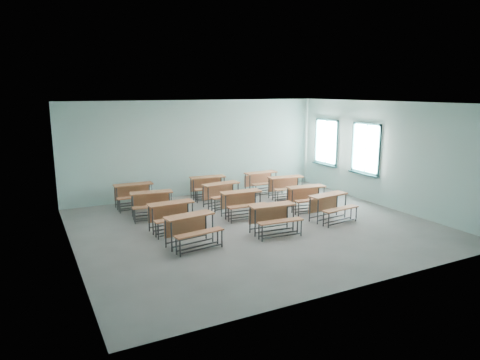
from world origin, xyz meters
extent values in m
cube|color=gray|center=(0.00, 0.00, -0.01)|extent=(9.00, 8.00, 0.02)
cube|color=white|center=(0.00, 0.00, 3.21)|extent=(9.00, 8.00, 0.02)
cube|color=#A6D0C8|center=(0.00, 4.01, 1.60)|extent=(9.00, 0.02, 3.20)
cube|color=#A6D0C8|center=(0.00, -4.01, 1.60)|extent=(9.00, 0.02, 3.20)
cube|color=#A6D0C8|center=(-4.51, 0.00, 1.60)|extent=(0.02, 8.00, 3.20)
cube|color=#A6D0C8|center=(4.51, 0.00, 1.60)|extent=(0.02, 8.00, 3.20)
cube|color=#194448|center=(4.47, 2.80, 0.93)|extent=(0.06, 1.20, 0.06)
cube|color=#194448|center=(4.47, 2.80, 2.47)|extent=(0.06, 1.20, 0.06)
cube|color=#194448|center=(4.47, 2.23, 1.70)|extent=(0.06, 0.06, 1.60)
cube|color=#194448|center=(4.47, 3.37, 1.70)|extent=(0.06, 0.06, 1.60)
cube|color=#194448|center=(4.47, 2.80, 1.70)|extent=(0.04, 0.04, 1.48)
cube|color=#194448|center=(4.47, 2.80, 1.70)|extent=(0.04, 1.08, 0.04)
cube|color=#194448|center=(4.43, 2.80, 0.87)|extent=(0.14, 1.28, 0.04)
cube|color=white|center=(4.50, 2.80, 1.70)|extent=(0.01, 1.08, 1.48)
cube|color=#194448|center=(4.47, 0.80, 0.93)|extent=(0.06, 1.20, 0.06)
cube|color=#194448|center=(4.47, 0.80, 2.47)|extent=(0.06, 1.20, 0.06)
cube|color=#194448|center=(4.47, 0.23, 1.70)|extent=(0.06, 0.06, 1.60)
cube|color=#194448|center=(4.47, 1.37, 1.70)|extent=(0.06, 0.06, 1.60)
cube|color=#194448|center=(4.47, 0.80, 1.70)|extent=(0.04, 0.04, 1.48)
cube|color=#194448|center=(4.47, 0.80, 1.70)|extent=(0.04, 1.08, 0.04)
cube|color=#194448|center=(4.43, 0.80, 0.87)|extent=(0.14, 1.28, 0.04)
cube|color=white|center=(4.50, 0.80, 1.70)|extent=(0.01, 1.08, 1.48)
cube|color=#A45E3B|center=(-2.04, -0.54, 0.70)|extent=(1.20, 0.54, 0.04)
cube|color=#A45E3B|center=(-2.06, -0.37, 0.41)|extent=(1.09, 0.17, 0.40)
cylinder|color=#3C3F41|center=(-2.54, -0.77, 0.34)|extent=(0.04, 0.04, 0.68)
cylinder|color=#3C3F41|center=(-1.49, -0.62, 0.34)|extent=(0.04, 0.04, 0.68)
cylinder|color=#3C3F41|center=(-2.58, -0.46, 0.34)|extent=(0.04, 0.04, 0.68)
cylinder|color=#3C3F41|center=(-1.53, -0.32, 0.34)|extent=(0.04, 0.04, 0.68)
cube|color=#3C3F41|center=(-2.01, -0.70, 0.10)|extent=(1.05, 0.18, 0.03)
cube|color=#3C3F41|center=(-2.06, -0.39, 0.10)|extent=(1.05, 0.18, 0.03)
cube|color=#A45E3B|center=(-1.97, -1.00, 0.42)|extent=(1.18, 0.40, 0.03)
cylinder|color=#3C3F41|center=(-2.48, -1.17, 0.20)|extent=(0.04, 0.04, 0.40)
cylinder|color=#3C3F41|center=(-1.43, -1.02, 0.20)|extent=(0.04, 0.04, 0.40)
cylinder|color=#3C3F41|center=(-2.51, -0.99, 0.20)|extent=(0.04, 0.04, 0.40)
cylinder|color=#3C3F41|center=(-1.46, -0.84, 0.20)|extent=(0.04, 0.04, 0.40)
cube|color=#3C3F41|center=(-1.96, -1.09, 0.08)|extent=(1.05, 0.18, 0.03)
cube|color=#3C3F41|center=(-1.98, -0.91, 0.08)|extent=(1.05, 0.18, 0.03)
cube|color=#A45E3B|center=(0.13, -0.62, 0.70)|extent=(1.18, 0.47, 0.04)
cube|color=#A45E3B|center=(0.14, -0.45, 0.41)|extent=(1.10, 0.10, 0.40)
cylinder|color=#3C3F41|center=(-0.41, -0.74, 0.34)|extent=(0.04, 0.04, 0.68)
cylinder|color=#3C3F41|center=(0.65, -0.82, 0.34)|extent=(0.04, 0.04, 0.68)
cylinder|color=#3C3F41|center=(-0.39, -0.43, 0.34)|extent=(0.04, 0.04, 0.68)
cylinder|color=#3C3F41|center=(0.67, -0.51, 0.34)|extent=(0.04, 0.04, 0.68)
cube|color=#3C3F41|center=(0.12, -0.78, 0.10)|extent=(1.06, 0.11, 0.03)
cube|color=#3C3F41|center=(0.14, -0.47, 0.10)|extent=(1.06, 0.11, 0.03)
cube|color=#A45E3B|center=(0.09, -1.09, 0.42)|extent=(1.17, 0.33, 0.03)
cylinder|color=#3C3F41|center=(-0.44, -1.14, 0.20)|extent=(0.04, 0.04, 0.40)
cylinder|color=#3C3F41|center=(0.62, -1.22, 0.20)|extent=(0.04, 0.04, 0.40)
cylinder|color=#3C3F41|center=(-0.43, -0.95, 0.20)|extent=(0.04, 0.04, 0.40)
cylinder|color=#3C3F41|center=(0.63, -1.03, 0.20)|extent=(0.04, 0.04, 0.40)
cube|color=#3C3F41|center=(0.09, -1.18, 0.08)|extent=(1.06, 0.11, 0.03)
cube|color=#3C3F41|center=(0.10, -0.99, 0.08)|extent=(1.06, 0.11, 0.03)
cube|color=#A45E3B|center=(2.06, -0.42, 0.70)|extent=(1.20, 0.53, 0.04)
cube|color=#A45E3B|center=(2.03, -0.24, 0.41)|extent=(1.09, 0.16, 0.40)
cylinder|color=#3C3F41|center=(1.55, -0.64, 0.34)|extent=(0.04, 0.04, 0.68)
cylinder|color=#3C3F41|center=(2.60, -0.50, 0.34)|extent=(0.04, 0.04, 0.68)
cylinder|color=#3C3F41|center=(1.51, -0.33, 0.34)|extent=(0.04, 0.04, 0.68)
cylinder|color=#3C3F41|center=(2.56, -0.20, 0.34)|extent=(0.04, 0.04, 0.68)
cube|color=#3C3F41|center=(2.08, -0.57, 0.10)|extent=(1.06, 0.16, 0.03)
cube|color=#3C3F41|center=(2.04, -0.26, 0.10)|extent=(1.06, 0.16, 0.03)
cube|color=#A45E3B|center=(2.12, -0.88, 0.42)|extent=(1.18, 0.39, 0.03)
cylinder|color=#3C3F41|center=(1.60, -1.03, 0.20)|extent=(0.04, 0.04, 0.40)
cylinder|color=#3C3F41|center=(2.65, -0.90, 0.20)|extent=(0.04, 0.04, 0.40)
cylinder|color=#3C3F41|center=(1.58, -0.85, 0.20)|extent=(0.04, 0.04, 0.40)
cylinder|color=#3C3F41|center=(2.63, -0.72, 0.20)|extent=(0.04, 0.04, 0.40)
cube|color=#3C3F41|center=(2.13, -0.97, 0.08)|extent=(1.06, 0.16, 0.03)
cube|color=#3C3F41|center=(2.10, -0.79, 0.08)|extent=(1.06, 0.16, 0.03)
cube|color=#A45E3B|center=(-2.07, 0.70, 0.70)|extent=(1.17, 0.43, 0.04)
cube|color=#A45E3B|center=(-2.08, 0.88, 0.41)|extent=(1.10, 0.06, 0.40)
cylinder|color=#3C3F41|center=(-2.60, 0.52, 0.34)|extent=(0.04, 0.04, 0.68)
cylinder|color=#3C3F41|center=(-1.54, 0.56, 0.34)|extent=(0.04, 0.04, 0.68)
cylinder|color=#3C3F41|center=(-2.61, 0.83, 0.34)|extent=(0.04, 0.04, 0.68)
cylinder|color=#3C3F41|center=(-1.55, 0.87, 0.34)|extent=(0.04, 0.04, 0.68)
cube|color=#3C3F41|center=(-2.07, 0.54, 0.10)|extent=(1.06, 0.07, 0.03)
cube|color=#3C3F41|center=(-2.08, 0.85, 0.10)|extent=(1.06, 0.07, 0.03)
cube|color=#A45E3B|center=(-2.05, 0.24, 0.42)|extent=(1.17, 0.28, 0.03)
cylinder|color=#3C3F41|center=(-2.58, 0.12, 0.20)|extent=(0.04, 0.04, 0.40)
cylinder|color=#3C3F41|center=(-1.52, 0.16, 0.20)|extent=(0.04, 0.04, 0.40)
cylinder|color=#3C3F41|center=(-2.59, 0.31, 0.20)|extent=(0.04, 0.04, 0.40)
cylinder|color=#3C3F41|center=(-1.53, 0.35, 0.20)|extent=(0.04, 0.04, 0.40)
cube|color=#3C3F41|center=(-2.05, 0.14, 0.08)|extent=(1.06, 0.07, 0.03)
cube|color=#3C3F41|center=(-2.06, 0.33, 0.08)|extent=(1.06, 0.07, 0.03)
cube|color=#A45E3B|center=(0.09, 0.99, 0.70)|extent=(1.18, 0.45, 0.04)
cube|color=#A45E3B|center=(0.10, 1.17, 0.41)|extent=(1.10, 0.08, 0.40)
cylinder|color=#3C3F41|center=(-0.45, 0.87, 0.34)|extent=(0.04, 0.04, 0.68)
cylinder|color=#3C3F41|center=(0.61, 0.81, 0.34)|extent=(0.04, 0.04, 0.68)
cylinder|color=#3C3F41|center=(-0.44, 1.17, 0.34)|extent=(0.04, 0.04, 0.68)
cylinder|color=#3C3F41|center=(0.62, 1.12, 0.34)|extent=(0.04, 0.04, 0.68)
cube|color=#3C3F41|center=(0.08, 0.84, 0.10)|extent=(1.06, 0.09, 0.03)
cube|color=#3C3F41|center=(0.09, 1.15, 0.10)|extent=(1.06, 0.09, 0.03)
cube|color=#A45E3B|center=(0.06, 0.53, 0.42)|extent=(1.17, 0.31, 0.03)
cylinder|color=#3C3F41|center=(-0.47, 0.47, 0.20)|extent=(0.04, 0.04, 0.40)
cylinder|color=#3C3F41|center=(0.58, 0.41, 0.20)|extent=(0.04, 0.04, 0.40)
cylinder|color=#3C3F41|center=(-0.46, 0.65, 0.20)|extent=(0.04, 0.04, 0.40)
cylinder|color=#3C3F41|center=(0.59, 0.59, 0.20)|extent=(0.04, 0.04, 0.40)
cube|color=#3C3F41|center=(0.06, 0.44, 0.08)|extent=(1.06, 0.09, 0.03)
cube|color=#3C3F41|center=(0.07, 0.62, 0.08)|extent=(1.06, 0.09, 0.03)
cube|color=#A45E3B|center=(2.10, 0.68, 0.70)|extent=(1.19, 0.52, 0.04)
cube|color=#A45E3B|center=(2.12, 0.86, 0.41)|extent=(1.09, 0.15, 0.40)
cylinder|color=#3C3F41|center=(1.56, 0.59, 0.34)|extent=(0.04, 0.04, 0.68)
cylinder|color=#3C3F41|center=(2.61, 0.47, 0.34)|extent=(0.04, 0.04, 0.68)
cylinder|color=#3C3F41|center=(1.59, 0.90, 0.34)|extent=(0.04, 0.04, 0.68)
cylinder|color=#3C3F41|center=(2.65, 0.77, 0.34)|extent=(0.04, 0.04, 0.68)
cube|color=#3C3F41|center=(2.09, 0.53, 0.10)|extent=(1.06, 0.15, 0.03)
cube|color=#3C3F41|center=(2.12, 0.83, 0.10)|extent=(1.06, 0.15, 0.03)
cube|color=#A45E3B|center=(2.05, 0.22, 0.42)|extent=(1.18, 0.37, 0.03)
cylinder|color=#3C3F41|center=(1.51, 0.19, 0.20)|extent=(0.04, 0.04, 0.40)
cylinder|color=#3C3F41|center=(2.57, 0.07, 0.20)|extent=(0.04, 0.04, 0.40)
cylinder|color=#3C3F41|center=(1.53, 0.37, 0.20)|extent=(0.04, 0.04, 0.40)
cylinder|color=#3C3F41|center=(2.59, 0.25, 0.20)|extent=(0.04, 0.04, 0.40)
cube|color=#3C3F41|center=(2.04, 0.13, 0.08)|extent=(1.06, 0.15, 0.03)
cube|color=#3C3F41|center=(2.06, 0.31, 0.08)|extent=(1.06, 0.15, 0.03)
cube|color=#A45E3B|center=(-2.18, 2.08, 0.70)|extent=(1.20, 0.54, 0.04)
cube|color=#A45E3B|center=(-2.16, 2.26, 0.41)|extent=(1.09, 0.17, 0.40)
cylinder|color=#3C3F41|center=(-2.73, 2.00, 0.34)|extent=(0.04, 0.04, 0.68)
cylinder|color=#3C3F41|center=(-1.68, 1.85, 0.34)|extent=(0.04, 0.04, 0.68)
cylinder|color=#3C3F41|center=(-2.69, 2.30, 0.34)|extent=(0.04, 0.04, 0.68)
cylinder|color=#3C3F41|center=(-1.64, 2.16, 0.34)|extent=(0.04, 0.04, 0.68)
cube|color=#3C3F41|center=(-2.21, 1.93, 0.10)|extent=(1.06, 0.17, 0.03)
cube|color=#3C3F41|center=(-2.16, 2.23, 0.10)|extent=(1.06, 0.17, 0.03)
cube|color=#A45E3B|center=(-2.25, 1.62, 0.42)|extent=(1.18, 0.39, 0.03)
cylinder|color=#3C3F41|center=(-2.79, 1.60, 0.20)|extent=(0.04, 0.04, 0.40)
cylinder|color=#3C3F41|center=(-1.73, 1.46, 0.20)|extent=(0.04, 0.04, 0.40)
cylinder|color=#3C3F41|center=(-2.76, 1.78, 0.20)|extent=(0.04, 0.04, 0.40)
cylinder|color=#3C3F41|center=(-1.71, 1.64, 0.20)|extent=(0.04, 0.04, 0.40)
cube|color=#3C3F41|center=(-2.26, 1.53, 0.08)|extent=(1.06, 0.17, 0.03)
cube|color=#3C3F41|center=(-2.23, 1.71, 0.08)|extent=(1.06, 0.17, 0.03)
cube|color=#A45E3B|center=(0.03, 2.22, 0.70)|extent=(1.19, 0.50, 0.04)
cube|color=#A45E3B|center=(0.01, 2.40, 0.41)|extent=(1.10, 0.13, 0.40)
cylinder|color=#3C3F41|center=(-0.49, 2.01, 0.34)|extent=(0.04, 0.04, 0.68)
cylinder|color=#3C3F41|center=(0.57, 2.12, 0.34)|extent=(0.04, 0.04, 0.68)
cylinder|color=#3C3F41|center=(-0.52, 2.32, 0.34)|extent=(0.04, 0.04, 0.68)
cylinder|color=#3C3F41|center=(0.54, 2.43, 0.34)|extent=(0.04, 0.04, 0.68)
cube|color=#3C3F41|center=(0.04, 2.07, 0.10)|extent=(1.06, 0.13, 0.03)
cube|color=#3C3F41|center=(0.01, 2.37, 0.10)|extent=(1.06, 0.13, 0.03)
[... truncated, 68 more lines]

